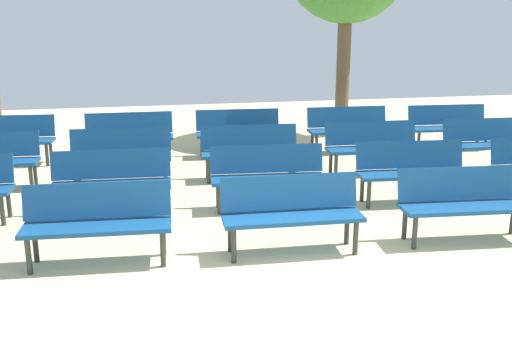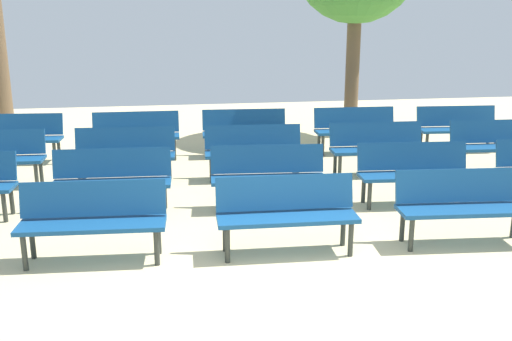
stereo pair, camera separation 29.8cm
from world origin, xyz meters
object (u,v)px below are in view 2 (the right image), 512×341
(bench_r3_c0, at_px, (17,135))
(bench_r3_c3, at_px, (355,127))
(bench_r2_c2, at_px, (253,148))
(bench_r3_c2, at_px, (244,129))
(bench_r1_c2, at_px, (268,173))
(bench_r1_c1, at_px, (112,177))
(bench_r3_c4, at_px, (458,125))
(bench_r0_c3, at_px, (464,202))
(bench_r3_c1, at_px, (136,132))
(bench_r2_c1, at_px, (125,151))
(bench_r2_c4, at_px, (497,142))
(bench_r1_c3, at_px, (414,170))
(bench_r0_c1, at_px, (93,217))
(bench_r0_c2, at_px, (286,210))
(bench_r2_c3, at_px, (377,145))

(bench_r3_c0, xyz_separation_m, bench_r3_c3, (6.36, -0.27, 0.00))
(bench_r2_c2, bearing_deg, bench_r3_c2, 90.77)
(bench_r1_c2, height_order, bench_r3_c0, same)
(bench_r1_c2, bearing_deg, bench_r1_c1, -178.71)
(bench_r1_c1, distance_m, bench_r3_c2, 3.76)
(bench_r3_c4, bearing_deg, bench_r0_c3, -112.97)
(bench_r1_c1, relative_size, bench_r3_c1, 1.01)
(bench_r2_c1, distance_m, bench_r2_c4, 6.33)
(bench_r2_c1, bearing_deg, bench_r3_c4, 14.18)
(bench_r1_c3, bearing_deg, bench_r0_c1, -158.84)
(bench_r1_c3, distance_m, bench_r3_c4, 3.76)
(bench_r3_c4, bearing_deg, bench_r3_c0, -179.10)
(bench_r1_c1, height_order, bench_r3_c3, same)
(bench_r0_c2, relative_size, bench_r1_c1, 1.00)
(bench_r2_c1, height_order, bench_r3_c2, same)
(bench_r1_c3, xyz_separation_m, bench_r2_c1, (-4.15, 1.82, 0.00))
(bench_r2_c4, distance_m, bench_r3_c2, 4.54)
(bench_r1_c2, height_order, bench_r2_c1, same)
(bench_r0_c3, height_order, bench_r3_c3, same)
(bench_r3_c4, bearing_deg, bench_r3_c1, -179.13)
(bench_r1_c1, height_order, bench_r2_c4, same)
(bench_r1_c1, distance_m, bench_r2_c2, 2.59)
(bench_r2_c3, bearing_deg, bench_r3_c1, 159.50)
(bench_r2_c2, xyz_separation_m, bench_r3_c4, (4.31, 1.32, 0.00))
(bench_r0_c3, distance_m, bench_r1_c2, 2.65)
(bench_r2_c4, bearing_deg, bench_r2_c1, -179.70)
(bench_r1_c2, height_order, bench_r2_c2, same)
(bench_r3_c0, distance_m, bench_r3_c3, 6.37)
(bench_r2_c3, bearing_deg, bench_r1_c1, -160.39)
(bench_r0_c3, relative_size, bench_r3_c2, 1.00)
(bench_r0_c2, relative_size, bench_r0_c3, 0.99)
(bench_r1_c2, bearing_deg, bench_r2_c2, 93.40)
(bench_r0_c3, height_order, bench_r3_c4, same)
(bench_r0_c2, height_order, bench_r1_c3, same)
(bench_r1_c1, bearing_deg, bench_r2_c3, 19.89)
(bench_r1_c1, xyz_separation_m, bench_r1_c3, (4.25, -0.29, 0.00))
(bench_r1_c2, distance_m, bench_r3_c2, 3.13)
(bench_r1_c2, bearing_deg, bench_r3_c1, 125.91)
(bench_r0_c3, xyz_separation_m, bench_r3_c0, (-6.14, 4.94, 0.00))
(bench_r0_c3, bearing_deg, bench_r2_c2, 127.10)
(bench_r0_c1, bearing_deg, bench_r2_c3, 37.03)
(bench_r1_c1, xyz_separation_m, bench_r3_c0, (-1.92, 3.16, 0.00))
(bench_r1_c2, distance_m, bench_r3_c3, 3.79)
(bench_r3_c1, bearing_deg, bench_r2_c1, -93.34)
(bench_r1_c1, height_order, bench_r1_c3, same)
(bench_r2_c1, bearing_deg, bench_r1_c2, -35.23)
(bench_r2_c3, xyz_separation_m, bench_r3_c0, (-6.22, 1.86, 0.00))
(bench_r2_c4, relative_size, bench_r3_c2, 1.00)
(bench_r0_c1, height_order, bench_r2_c4, same)
(bench_r0_c1, bearing_deg, bench_r2_c2, 56.35)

